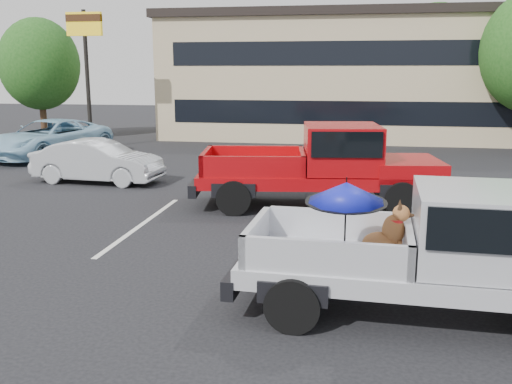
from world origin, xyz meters
TOP-DOWN VIEW (x-y plane):
  - ground at (0.00, 0.00)m, footprint 90.00×90.00m
  - stripe_left at (-3.00, 2.00)m, footprint 0.12×5.00m
  - stripe_right at (3.00, 2.00)m, footprint 0.12×5.00m
  - motel_building at (2.00, 20.99)m, footprint 20.40×8.40m
  - motel_sign at (-10.00, 14.00)m, footprint 1.60×0.22m
  - tree_left at (-14.00, 17.00)m, footprint 3.96×3.96m
  - tree_back at (6.00, 24.00)m, footprint 4.68×4.68m
  - silver_pickup at (3.19, -2.02)m, footprint 5.77×2.30m
  - red_pickup at (1.22, 4.56)m, footprint 6.60×3.02m
  - silver_sedan at (-6.16, 6.50)m, footprint 4.13×1.70m
  - blue_suv at (-10.38, 11.08)m, footprint 3.84×5.90m

SIDE VIEW (x-z plane):
  - ground at x=0.00m, z-range 0.00..0.00m
  - stripe_left at x=-3.00m, z-range 0.00..0.01m
  - stripe_right at x=3.00m, z-range 0.00..0.01m
  - silver_sedan at x=-6.16m, z-range 0.00..1.33m
  - blue_suv at x=-10.38m, z-range 0.00..1.51m
  - silver_pickup at x=3.19m, z-range 0.02..2.08m
  - red_pickup at x=1.22m, z-range 0.10..2.20m
  - motel_building at x=2.00m, z-range 0.06..6.36m
  - tree_left at x=-14.00m, z-range 0.72..6.74m
  - tree_back at x=6.00m, z-range 0.86..7.97m
  - motel_sign at x=-10.00m, z-range 1.65..7.65m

